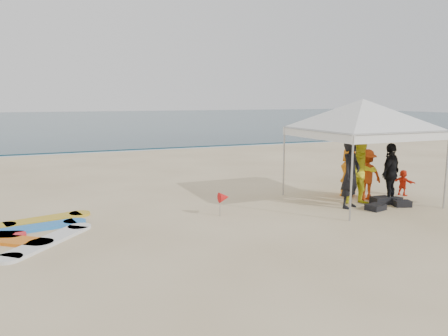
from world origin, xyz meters
TOP-DOWN VIEW (x-y plane):
  - ground at (0.00, 0.00)m, footprint 120.00×120.00m
  - ocean at (0.00, 60.00)m, footprint 160.00×84.00m
  - shoreline_foam at (0.00, 18.20)m, footprint 160.00×1.20m
  - person_black_a at (3.98, 1.47)m, footprint 0.84×0.72m
  - person_yellow at (4.56, 1.71)m, footprint 1.08×0.94m
  - person_orange_a at (5.09, 2.10)m, footprint 1.10×0.75m
  - person_black_b at (5.46, 1.50)m, footprint 1.14×0.85m
  - person_orange_b at (4.96, 2.76)m, footprint 0.90×0.81m
  - person_seated at (6.61, 2.11)m, footprint 0.39×0.81m
  - canopy_tent at (4.73, 1.99)m, footprint 4.68×4.68m
  - marker_pennant at (0.33, 2.09)m, footprint 0.28×0.28m
  - gear_pile at (5.08, 1.19)m, footprint 1.54×0.93m

SIDE VIEW (x-z plane):
  - ground at x=0.00m, z-range 0.00..0.00m
  - shoreline_foam at x=0.00m, z-range 0.00..0.01m
  - ocean at x=0.00m, z-range 0.00..0.08m
  - gear_pile at x=5.08m, z-range -0.01..0.21m
  - person_seated at x=6.61m, z-range 0.00..0.83m
  - marker_pennant at x=0.33m, z-range 0.18..0.81m
  - person_orange_b at x=4.96m, z-range 0.00..1.55m
  - person_orange_a at x=5.09m, z-range 0.00..1.57m
  - person_black_b at x=5.46m, z-range 0.00..1.80m
  - person_yellow at x=4.56m, z-range 0.00..1.88m
  - person_black_a at x=3.98m, z-range 0.00..1.96m
  - canopy_tent at x=4.73m, z-range 1.31..4.84m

